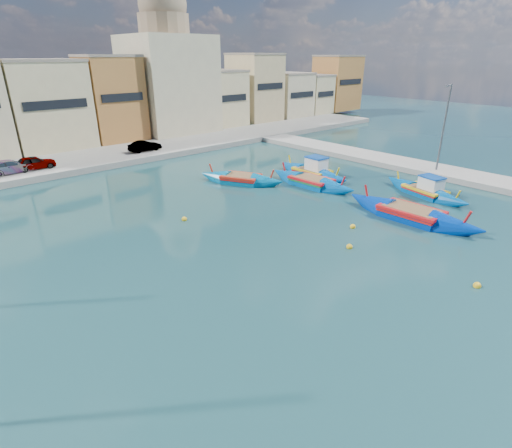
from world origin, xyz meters
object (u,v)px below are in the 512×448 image
luzzu_turquoise_cabin (425,192)px  luzzu_green (241,180)px  luzzu_blue_south (410,215)px  luzzu_cyan_mid (311,183)px  luzzu_blue_cabin (312,173)px  church_block (168,70)px  quay_street_lamp (444,127)px

luzzu_turquoise_cabin → luzzu_green: bearing=125.3°
luzzu_blue_south → luzzu_cyan_mid: bearing=85.7°
luzzu_blue_south → luzzu_green: bearing=103.0°
luzzu_blue_cabin → luzzu_cyan_mid: 2.87m
luzzu_cyan_mid → luzzu_green: luzzu_cyan_mid is taller
luzzu_turquoise_cabin → luzzu_blue_south: 5.76m
church_block → luzzu_turquoise_cabin: church_block is taller
luzzu_turquoise_cabin → luzzu_blue_cabin: 9.82m
luzzu_blue_south → luzzu_blue_cabin: bearing=75.3°
church_block → luzzu_blue_cabin: size_ratio=2.31×
luzzu_green → church_block: bearing=72.3°
church_block → luzzu_blue_south: bearing=-96.6°
quay_street_lamp → luzzu_blue_south: size_ratio=0.81×
luzzu_green → luzzu_blue_cabin: bearing=-24.5°
quay_street_lamp → luzzu_blue_south: quay_street_lamp is taller
luzzu_blue_cabin → luzzu_cyan_mid: (-2.23, -1.80, -0.08)m
church_block → luzzu_green: (-7.61, -23.90, -8.14)m
luzzu_cyan_mid → luzzu_green: size_ratio=1.10×
luzzu_blue_cabin → luzzu_cyan_mid: size_ratio=0.94×
quay_street_lamp → luzzu_cyan_mid: quay_street_lamp is taller
luzzu_blue_south → quay_street_lamp: bearing=18.3°
luzzu_blue_cabin → luzzu_blue_south: size_ratio=0.83×
luzzu_turquoise_cabin → luzzu_cyan_mid: size_ratio=0.93×
luzzu_turquoise_cabin → luzzu_green: luzzu_turquoise_cabin is taller
luzzu_blue_cabin → church_block: bearing=86.9°
luzzu_blue_cabin → luzzu_blue_south: luzzu_blue_cabin is taller
luzzu_turquoise_cabin → luzzu_cyan_mid: 9.05m
quay_street_lamp → luzzu_blue_south: (-11.83, -3.92, -4.04)m
luzzu_blue_cabin → luzzu_blue_south: bearing=-104.7°
luzzu_cyan_mid → luzzu_green: 6.06m
church_block → luzzu_blue_south: church_block is taller
luzzu_blue_south → church_block: bearing=83.4°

